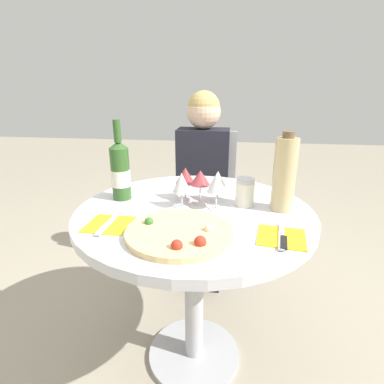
{
  "coord_description": "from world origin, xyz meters",
  "views": [
    {
      "loc": [
        0.14,
        -1.1,
        1.23
      ],
      "look_at": [
        0.0,
        -0.09,
        0.87
      ],
      "focal_mm": 28.0,
      "sensor_mm": 36.0,
      "label": 1
    }
  ],
  "objects_px": {
    "chair_behind_diner": "(204,203)",
    "tall_carafe": "(284,174)",
    "pizza_large": "(180,232)",
    "dining_table": "(194,240)",
    "seated_diner": "(202,194)",
    "wine_bottle": "(120,171)"
  },
  "relations": [
    {
      "from": "chair_behind_diner",
      "to": "tall_carafe",
      "type": "relative_size",
      "value": 3.06
    },
    {
      "from": "chair_behind_diner",
      "to": "pizza_large",
      "type": "xyz_separation_m",
      "value": [
        0.02,
        -1.1,
        0.33
      ]
    },
    {
      "from": "dining_table",
      "to": "seated_diner",
      "type": "relative_size",
      "value": 0.78
    },
    {
      "from": "pizza_large",
      "to": "wine_bottle",
      "type": "bearing_deg",
      "value": 134.94
    },
    {
      "from": "tall_carafe",
      "to": "dining_table",
      "type": "bearing_deg",
      "value": -173.86
    },
    {
      "from": "seated_diner",
      "to": "wine_bottle",
      "type": "distance_m",
      "value": 0.78
    },
    {
      "from": "dining_table",
      "to": "chair_behind_diner",
      "type": "height_order",
      "value": "chair_behind_diner"
    },
    {
      "from": "chair_behind_diner",
      "to": "dining_table",
      "type": "bearing_deg",
      "value": 92.82
    },
    {
      "from": "chair_behind_diner",
      "to": "tall_carafe",
      "type": "bearing_deg",
      "value": 114.88
    },
    {
      "from": "wine_bottle",
      "to": "tall_carafe",
      "type": "bearing_deg",
      "value": -3.19
    },
    {
      "from": "seated_diner",
      "to": "tall_carafe",
      "type": "xyz_separation_m",
      "value": [
        0.38,
        -0.69,
        0.34
      ]
    },
    {
      "from": "dining_table",
      "to": "tall_carafe",
      "type": "bearing_deg",
      "value": 6.14
    },
    {
      "from": "dining_table",
      "to": "chair_behind_diner",
      "type": "xyz_separation_m",
      "value": [
        -0.04,
        0.86,
        -0.17
      ]
    },
    {
      "from": "pizza_large",
      "to": "wine_bottle",
      "type": "relative_size",
      "value": 1.05
    },
    {
      "from": "wine_bottle",
      "to": "tall_carafe",
      "type": "xyz_separation_m",
      "value": [
        0.67,
        -0.04,
        0.02
      ]
    },
    {
      "from": "pizza_large",
      "to": "tall_carafe",
      "type": "relative_size",
      "value": 1.16
    },
    {
      "from": "seated_diner",
      "to": "chair_behind_diner",
      "type": "bearing_deg",
      "value": -90.0
    },
    {
      "from": "chair_behind_diner",
      "to": "seated_diner",
      "type": "height_order",
      "value": "seated_diner"
    },
    {
      "from": "chair_behind_diner",
      "to": "seated_diner",
      "type": "distance_m",
      "value": 0.19
    },
    {
      "from": "seated_diner",
      "to": "tall_carafe",
      "type": "height_order",
      "value": "seated_diner"
    },
    {
      "from": "seated_diner",
      "to": "pizza_large",
      "type": "distance_m",
      "value": 0.98
    },
    {
      "from": "dining_table",
      "to": "tall_carafe",
      "type": "distance_m",
      "value": 0.45
    }
  ]
}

